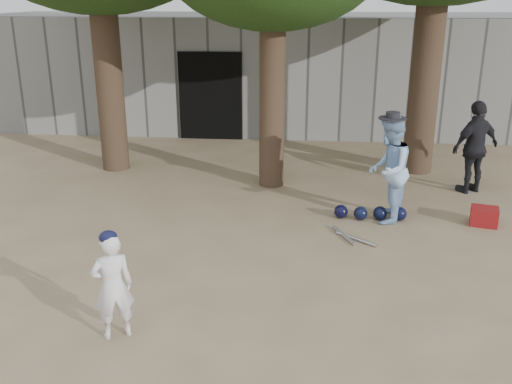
# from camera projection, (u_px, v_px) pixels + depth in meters

# --- Properties ---
(ground) EXTENTS (70.00, 70.00, 0.00)m
(ground) POSITION_uv_depth(u_px,v_px,m) (202.00, 286.00, 7.33)
(ground) COLOR #937C5E
(ground) RESTS_ON ground
(boy_player) EXTENTS (0.52, 0.46, 1.21)m
(boy_player) POSITION_uv_depth(u_px,v_px,m) (113.00, 287.00, 6.06)
(boy_player) COLOR white
(boy_player) RESTS_ON ground
(spectator_blue) EXTENTS (0.86, 0.99, 1.75)m
(spectator_blue) POSITION_uv_depth(u_px,v_px,m) (389.00, 170.00, 9.16)
(spectator_blue) COLOR #9AC1EE
(spectator_blue) RESTS_ON ground
(spectator_dark) EXTENTS (1.09, 0.87, 1.73)m
(spectator_dark) POSITION_uv_depth(u_px,v_px,m) (475.00, 147.00, 10.53)
(spectator_dark) COLOR black
(spectator_dark) RESTS_ON ground
(red_bag) EXTENTS (0.49, 0.41, 0.30)m
(red_bag) POSITION_uv_depth(u_px,v_px,m) (484.00, 216.00, 9.21)
(red_bag) COLOR maroon
(red_bag) RESTS_ON ground
(back_building) EXTENTS (16.00, 5.24, 3.00)m
(back_building) POSITION_uv_depth(u_px,v_px,m) (266.00, 68.00, 16.55)
(back_building) COLOR gray
(back_building) RESTS_ON ground
(helmet_row) EXTENTS (1.19, 0.28, 0.23)m
(helmet_row) POSITION_uv_depth(u_px,v_px,m) (370.00, 213.00, 9.45)
(helmet_row) COLOR black
(helmet_row) RESTS_ON ground
(bat_pile) EXTENTS (0.65, 0.71, 0.06)m
(bat_pile) POSITION_uv_depth(u_px,v_px,m) (350.00, 237.00, 8.72)
(bat_pile) COLOR #ADADB4
(bat_pile) RESTS_ON ground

